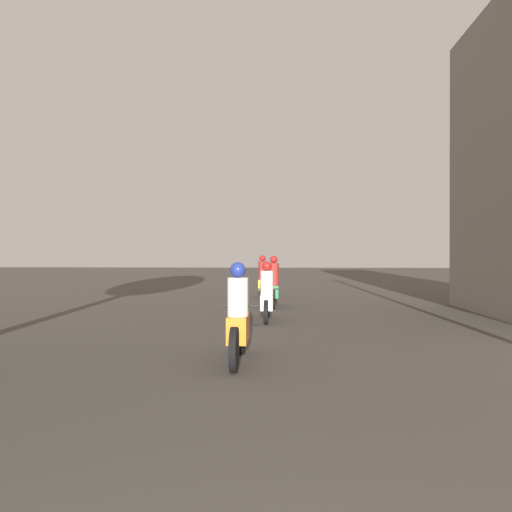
{
  "coord_description": "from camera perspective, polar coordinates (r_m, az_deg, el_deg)",
  "views": [
    {
      "loc": [
        -0.0,
        -0.78,
        1.69
      ],
      "look_at": [
        -0.98,
        17.19,
        1.61
      ],
      "focal_mm": 35.0,
      "sensor_mm": 36.0,
      "label": 1
    }
  ],
  "objects": [
    {
      "name": "motorcycle_orange",
      "position": [
        7.8,
        -2.03,
        -7.55
      ],
      "size": [
        0.6,
        1.99,
        1.56
      ],
      "rotation": [
        0.0,
        0.0,
        0.11
      ],
      "color": "black",
      "rests_on": "ground_plane"
    },
    {
      "name": "motorcycle_green",
      "position": [
        15.91,
        2.07,
        -3.48
      ],
      "size": [
        0.6,
        1.85,
        1.63
      ],
      "rotation": [
        0.0,
        0.0,
        -0.13
      ],
      "color": "black",
      "rests_on": "ground_plane"
    },
    {
      "name": "motorcycle_yellow",
      "position": [
        19.26,
        0.76,
        -2.83
      ],
      "size": [
        0.6,
        2.0,
        1.63
      ],
      "rotation": [
        0.0,
        0.0,
        0.08
      ],
      "color": "black",
      "rests_on": "ground_plane"
    },
    {
      "name": "motorcycle_white",
      "position": [
        12.58,
        1.27,
        -4.71
      ],
      "size": [
        0.6,
        1.86,
        1.5
      ],
      "rotation": [
        0.0,
        0.0,
        -0.0
      ],
      "color": "black",
      "rests_on": "ground_plane"
    }
  ]
}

